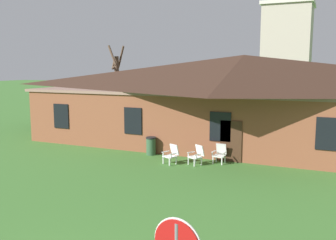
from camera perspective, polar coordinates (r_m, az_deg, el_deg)
brick_building at (r=23.57m, az=11.46°, el=3.26°), size 26.19×10.40×5.49m
dome_tower at (r=41.99m, az=17.92°, el=11.88°), size 5.18×5.18×17.12m
lawn_chair_by_porch at (r=18.33m, az=0.56°, el=-5.23°), size 0.80×0.84×0.96m
lawn_chair_near_door at (r=18.23m, az=4.49°, el=-5.33°), size 0.83×0.86×0.96m
lawn_chair_left_end at (r=18.63m, az=8.02°, el=-5.09°), size 0.67×0.70×0.96m
bare_tree_beside_building at (r=30.09m, az=-7.82°, el=5.23°), size 1.65×1.72×6.47m
trash_bin at (r=20.18m, az=-2.64°, el=-4.00°), size 0.56×0.56×0.98m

